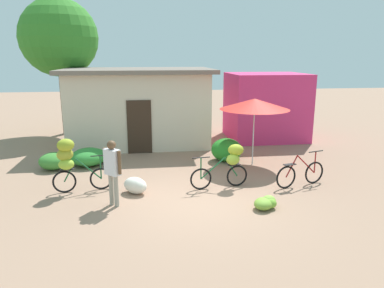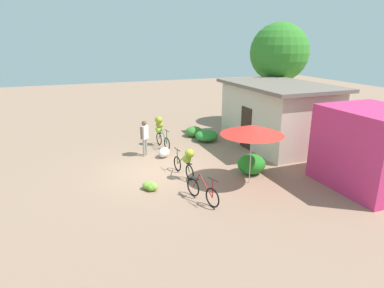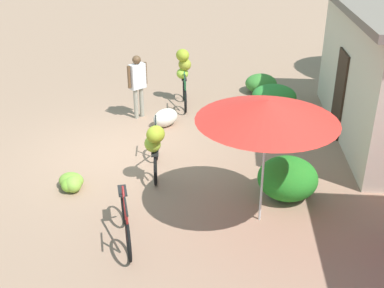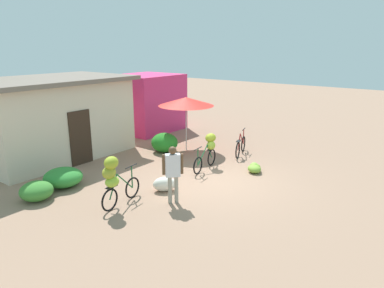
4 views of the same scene
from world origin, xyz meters
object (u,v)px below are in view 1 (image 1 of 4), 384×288
Objects in this scene: building_low at (139,106)px; market_umbrella at (255,104)px; bicycle_near_pile at (229,161)px; tree_behind_building at (59,38)px; bicycle_leftmost at (70,160)px; bicycle_center_loaded at (300,174)px; shop_pink at (266,106)px; person_vendor at (112,166)px; banana_pile_on_ground at (266,203)px; produce_sack at (135,185)px.

building_low reaches higher than market_umbrella.
tree_behind_building is at bearing 126.62° from bicycle_near_pile.
bicycle_leftmost reaches higher than bicycle_center_loaded.
shop_pink is 2.01× the size of bicycle_center_loaded.
bicycle_near_pile is 2.05m from bicycle_center_loaded.
shop_pink is 9.12m from person_vendor.
tree_behind_building is 2.67× the size of market_umbrella.
shop_pink is 2.04× the size of bicycle_leftmost.
bicycle_leftmost is at bearing 138.68° from person_vendor.
building_low is at bearing 84.86° from person_vendor.
shop_pink is at bearing -13.40° from tree_behind_building.
banana_pile_on_ground is (4.83, -1.71, -0.77)m from bicycle_leftmost.
market_umbrella is at bearing 29.09° from produce_sack.
market_umbrella is at bearing 108.36° from bicycle_center_loaded.
market_umbrella is 3.26× the size of produce_sack.
market_umbrella reaches higher than banana_pile_on_ground.
building_low is 7.99m from banana_pile_on_ground.
banana_pile_on_ground is 3.79m from person_vendor.
banana_pile_on_ground is 0.44× the size of person_vendor.
bicycle_leftmost is (-1.79, -5.55, -0.64)m from building_low.
building_low is 7.50m from bicycle_center_loaded.
shop_pink is (5.49, 0.18, -0.13)m from building_low.
shop_pink is at bearing 48.12° from person_vendor.
bicycle_near_pile is 2.64m from produce_sack.
tree_behind_building is 3.82× the size of bicycle_center_loaded.
market_umbrella is at bearing 57.48° from bicycle_near_pile.
tree_behind_building reaches higher than bicycle_leftmost.
tree_behind_building is at bearing 134.17° from bicycle_center_loaded.
building_low is at bearing 135.62° from market_umbrella.
tree_behind_building is 8.69× the size of produce_sack.
bicycle_leftmost reaches higher than produce_sack.
banana_pile_on_ground is (-1.46, -1.37, -0.22)m from bicycle_center_loaded.
bicycle_leftmost is 0.95× the size of bicycle_near_pile.
bicycle_center_loaded is 2.20× the size of banana_pile_on_ground.
market_umbrella is (7.24, -6.01, -2.29)m from tree_behind_building.
building_low is at bearing 89.04° from produce_sack.
produce_sack is at bearing -176.83° from bicycle_near_pile.
market_umbrella is 1.45× the size of bicycle_leftmost.
shop_pink is 4.43× the size of banana_pile_on_ground.
market_umbrella is 1.37× the size of bicycle_near_pile.
tree_behind_building is 12.11m from bicycle_center_loaded.
banana_pile_on_ground is (3.04, -7.26, -1.42)m from building_low.
person_vendor is (-4.37, -2.91, -1.05)m from market_umbrella.
bicycle_center_loaded is 0.97× the size of person_vendor.
bicycle_leftmost is at bearing 170.10° from produce_sack.
bicycle_leftmost is 6.32m from bicycle_center_loaded.
produce_sack is 0.43× the size of person_vendor.
banana_pile_on_ground is at bearing -55.78° from tree_behind_building.
tree_behind_building reaches higher than bicycle_near_pile.
produce_sack is at bearing 56.67° from person_vendor.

